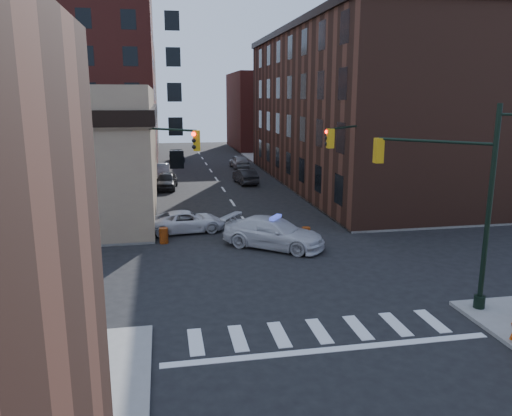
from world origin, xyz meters
name	(u,v)px	position (x,y,z in m)	size (l,w,h in m)	color
ground	(277,269)	(0.00, 0.00, 0.00)	(140.00, 140.00, 0.00)	black
sidewalk_ne	(402,166)	(23.00, 32.75, 0.07)	(34.00, 54.50, 0.15)	gray
bank_building	(1,150)	(-17.00, 16.50, 4.50)	(22.00, 22.00, 9.00)	#89775A
apartment_block	(43,64)	(-18.50, 40.00, 12.00)	(25.00, 25.00, 24.00)	#59211C
commercial_row_ne	(358,111)	(13.00, 22.50, 7.00)	(14.00, 34.00, 14.00)	#46261C
filler_nw	(93,98)	(-16.00, 62.00, 8.00)	(20.00, 18.00, 16.00)	brown
filler_ne	(281,111)	(14.00, 58.00, 6.00)	(16.00, 16.00, 12.00)	#59211C
signal_pole_se	(460,195)	(6.04, -5.52, 4.61)	(5.40, 5.27, 8.00)	black
signal_pole_nw	(155,170)	(-5.85, 5.34, 4.34)	(3.58, 3.67, 8.00)	black
signal_pole_ne	(352,165)	(5.84, 5.35, 4.34)	(3.67, 3.58, 8.00)	black
tree_ne_near	(292,146)	(7.50, 26.00, 3.49)	(3.00, 3.00, 4.85)	black
tree_ne_far	(275,139)	(7.50, 34.00, 3.49)	(3.00, 3.00, 4.85)	black
police_car	(274,233)	(0.62, 3.62, 0.85)	(2.38, 5.85, 1.70)	silver
pickup	(187,221)	(-4.05, 7.88, 0.67)	(2.24, 4.85, 1.35)	silver
parked_car_wnear	(166,181)	(-5.14, 23.23, 0.78)	(1.84, 4.57, 1.56)	black
parked_car_wfar	(162,171)	(-5.50, 30.35, 0.69)	(1.47, 4.21, 1.39)	gray
parked_car_wdeep	(177,156)	(-3.54, 43.31, 0.69)	(1.93, 4.75, 1.38)	black
parked_car_enear	(245,176)	(2.50, 24.74, 0.74)	(1.56, 4.47, 1.47)	black
parked_car_efar	(239,161)	(3.59, 35.65, 0.79)	(1.85, 4.61, 1.57)	#93959B
pedestrian_a	(121,219)	(-8.04, 7.70, 1.08)	(0.68, 0.45, 1.86)	black
pedestrian_b	(97,223)	(-9.41, 7.38, 0.93)	(0.76, 0.59, 1.57)	black
pedestrian_c	(77,220)	(-10.75, 8.45, 0.95)	(0.94, 0.39, 1.61)	black
barrel_road	(306,235)	(2.73, 4.32, 0.44)	(0.50, 0.50, 0.89)	#D55D0A
barrel_bank	(164,236)	(-5.50, 5.60, 0.46)	(0.51, 0.51, 0.92)	orange
barricade_nw_a	(114,225)	(-8.49, 8.00, 0.60)	(1.19, 0.60, 0.89)	orange
barricade_nw_b	(67,235)	(-10.97, 6.29, 0.61)	(1.22, 0.61, 0.92)	#F1440B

